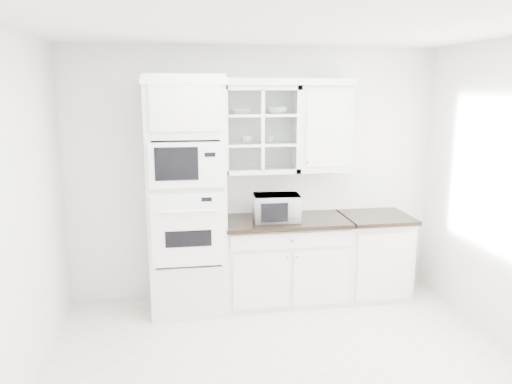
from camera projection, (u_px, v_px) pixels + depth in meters
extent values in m
cube|color=beige|center=(289.00, 375.00, 4.01)|extent=(4.00, 3.50, 0.01)
cube|color=white|center=(255.00, 174.00, 5.42)|extent=(4.00, 0.02, 2.70)
cube|color=white|center=(9.00, 224.00, 3.43)|extent=(0.02, 3.50, 2.70)
cube|color=white|center=(294.00, 26.00, 3.47)|extent=(4.00, 3.50, 0.02)
cube|color=silver|center=(187.00, 196.00, 5.03)|extent=(0.76, 0.65, 2.40)
cube|color=white|center=(188.00, 230.00, 4.76)|extent=(0.70, 0.03, 0.72)
cube|color=black|center=(189.00, 239.00, 4.76)|extent=(0.44, 0.01, 0.16)
cube|color=white|center=(186.00, 166.00, 4.63)|extent=(0.70, 0.03, 0.43)
cube|color=black|center=(177.00, 164.00, 4.60)|extent=(0.40, 0.01, 0.31)
cube|color=silver|center=(285.00, 261.00, 5.37)|extent=(1.30, 0.60, 0.88)
cube|color=black|center=(286.00, 221.00, 5.24)|extent=(1.32, 0.67, 0.04)
cube|color=silver|center=(373.00, 257.00, 5.52)|extent=(0.70, 0.60, 0.88)
cube|color=black|center=(376.00, 217.00, 5.40)|extent=(0.72, 0.67, 0.04)
cube|color=silver|center=(260.00, 129.00, 5.17)|extent=(0.80, 0.33, 0.90)
cube|color=silver|center=(260.00, 144.00, 5.20)|extent=(0.74, 0.29, 0.02)
cube|color=silver|center=(260.00, 115.00, 5.14)|extent=(0.74, 0.29, 0.02)
cube|color=silver|center=(323.00, 129.00, 5.28)|extent=(0.55, 0.33, 0.90)
cube|color=white|center=(250.00, 82.00, 5.03)|extent=(2.14, 0.38, 0.07)
imported|color=white|center=(276.00, 207.00, 5.18)|extent=(0.50, 0.43, 0.27)
imported|color=white|center=(242.00, 111.00, 5.09)|extent=(0.25, 0.25, 0.05)
imported|color=white|center=(277.00, 110.00, 5.15)|extent=(0.23, 0.23, 0.07)
imported|color=white|center=(247.00, 139.00, 5.16)|extent=(0.12, 0.12, 0.08)
imported|color=white|center=(269.00, 139.00, 5.20)|extent=(0.10, 0.10, 0.08)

